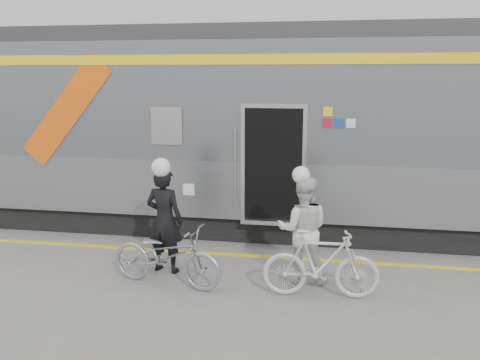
% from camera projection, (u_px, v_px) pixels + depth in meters
% --- Properties ---
extents(ground, '(90.00, 90.00, 0.00)m').
position_uv_depth(ground, '(181.00, 306.00, 7.13)').
color(ground, slate).
rests_on(ground, ground).
extents(train, '(24.00, 3.17, 4.10)m').
position_uv_depth(train, '(180.00, 128.00, 10.96)').
color(train, black).
rests_on(train, ground).
extents(safety_strip, '(24.00, 0.12, 0.01)m').
position_uv_depth(safety_strip, '(215.00, 254.00, 9.20)').
color(safety_strip, yellow).
rests_on(safety_strip, ground).
extents(man, '(0.70, 0.53, 1.74)m').
position_uv_depth(man, '(165.00, 220.00, 8.23)').
color(man, black).
rests_on(man, ground).
extents(bicycle_left, '(1.91, 0.97, 0.96)m').
position_uv_depth(bicycle_left, '(166.00, 255.00, 7.74)').
color(bicycle_left, '#999BA0').
rests_on(bicycle_left, ground).
extents(woman, '(0.85, 0.68, 1.68)m').
position_uv_depth(woman, '(303.00, 230.00, 7.83)').
color(woman, silver).
rests_on(woman, ground).
extents(bicycle_right, '(1.72, 0.58, 1.02)m').
position_uv_depth(bicycle_right, '(321.00, 264.00, 7.31)').
color(bicycle_right, '#BABAB6').
rests_on(bicycle_right, ground).
extents(helmet_man, '(0.30, 0.30, 0.30)m').
position_uv_depth(helmet_man, '(163.00, 158.00, 8.02)').
color(helmet_man, white).
rests_on(helmet_man, man).
extents(helmet_woman, '(0.27, 0.27, 0.27)m').
position_uv_depth(helmet_woman, '(304.00, 168.00, 7.63)').
color(helmet_woman, white).
rests_on(helmet_woman, woman).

